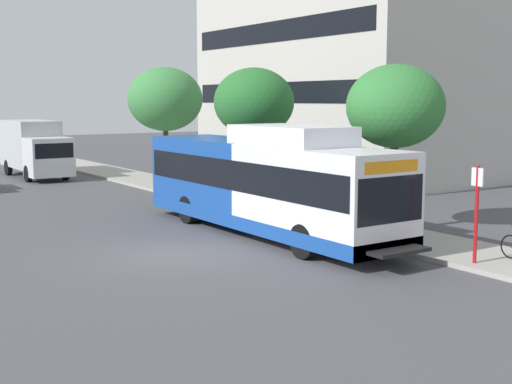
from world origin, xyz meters
The scene contains 9 objects.
ground_plane centered at (0.00, 8.00, 0.00)m, with size 120.00×120.00×0.00m, color #4C4C51.
sidewalk_curb centered at (7.00, 6.00, 0.07)m, with size 3.00×56.00×0.14m, color #A8A399.
transit_bus centered at (4.01, 0.98, 1.70)m, with size 2.58×12.25×3.65m.
bus_stop_sign_pole centered at (5.99, -5.90, 1.65)m, with size 0.10×0.36×2.60m.
street_tree_near_stop centered at (7.95, -0.94, 4.21)m, with size 3.28×3.28×5.49m.
street_tree_mid_block centered at (7.84, 7.37, 4.33)m, with size 3.49×3.49×5.69m.
street_tree_far_block centered at (7.96, 16.14, 4.47)m, with size 4.03×4.03×6.05m.
box_truck_background centered at (2.67, 22.41, 1.74)m, with size 2.32×7.01×3.25m.
lattice_comm_tower centered at (19.63, 25.70, 10.76)m, with size 1.10×1.10×32.09m.
Camera 1 is at (-8.77, -17.34, 4.44)m, focal length 47.94 mm.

